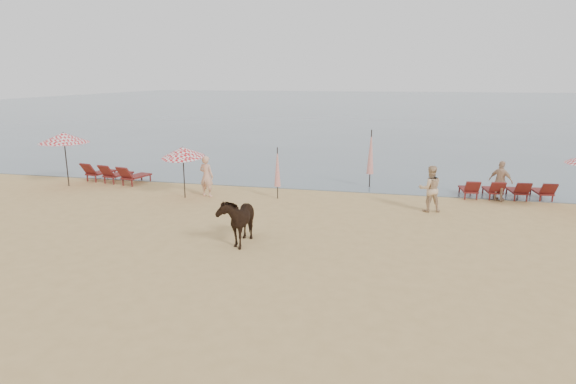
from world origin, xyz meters
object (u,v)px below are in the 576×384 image
Objects in this scene: cow at (238,219)px; beachgoer_right_b at (501,181)px; umbrella_open_left_a at (64,138)px; beachgoer_right_a at (430,189)px; beachgoer_left at (206,176)px; umbrella_closed_left at (277,167)px; umbrella_closed_right at (371,152)px; lounger_cluster_left at (115,173)px; umbrella_open_left_b at (183,152)px; lounger_cluster_right at (506,190)px.

beachgoer_right_b reaches higher than cow.
beachgoer_right_a is at bearing 19.29° from umbrella_open_left_a.
umbrella_open_left_a reaches higher than beachgoer_right_a.
beachgoer_right_b is (11.63, 1.90, -0.04)m from beachgoer_left.
umbrella_closed_left is 4.53m from umbrella_closed_right.
umbrella_open_left_b is (4.41, -1.93, 1.45)m from lounger_cluster_left.
lounger_cluster_left is 1.82× the size of beachgoer_right_a.
beachgoer_right_b is at bearing -133.84° from lounger_cluster_right.
cow is at bearing -112.12° from umbrella_closed_right.
lounger_cluster_left is 17.19m from lounger_cluster_right.
beachgoer_right_a is (14.04, -1.82, 0.42)m from lounger_cluster_left.
cow is at bearing -7.27° from umbrella_open_left_a.
lounger_cluster_left is at bearing -20.63° from beachgoer_right_a.
lounger_cluster_right is at bearing 0.50° from umbrella_open_left_b.
umbrella_open_left_a reaches higher than lounger_cluster_right.
beachgoer_right_a is (5.73, 4.85, 0.12)m from cow.
umbrella_closed_left reaches higher than beachgoer_left.
umbrella_closed_right is (13.32, 2.72, -0.60)m from umbrella_open_left_a.
umbrella_closed_left is at bearing 2.98° from lounger_cluster_left.
umbrella_open_left_a is at bearing 179.29° from umbrella_closed_left.
umbrella_closed_left is 1.23× the size of beachgoer_right_a.
lounger_cluster_left is 1.83× the size of beachgoer_left.
umbrella_open_left_b is at bearing -173.38° from lounger_cluster_right.
beachgoer_right_b reaches higher than lounger_cluster_right.
beachgoer_left reaches higher than cow.
beachgoer_right_a is (-3.13, -2.59, 0.48)m from lounger_cluster_right.
cow is (0.16, -5.42, -0.56)m from umbrella_closed_left.
umbrella_closed_left is 8.86m from beachgoer_right_b.
umbrella_open_left_b reaches higher than beachgoer_right_b.
umbrella_open_left_b is 1.34× the size of beachgoer_right_b.
umbrella_open_left_b is at bearing -154.13° from umbrella_closed_right.
lounger_cluster_left is at bearing 56.21° from umbrella_open_left_a.
umbrella_open_left_a is at bearing 39.34° from beachgoer_right_b.
cow is at bearing -61.97° from umbrella_open_left_b.
lounger_cluster_left is 11.83m from umbrella_closed_right.
umbrella_open_left_b reaches higher than lounger_cluster_left.
lounger_cluster_left is at bearing 139.41° from cow.
umbrella_closed_right is at bearing 66.06° from cow.
lounger_cluster_left is 5.02m from umbrella_open_left_b.
umbrella_closed_right is at bearing 33.35° from umbrella_open_left_a.
umbrella_closed_right reaches higher than cow.
lounger_cluster_left is at bearing 177.24° from lounger_cluster_right.
umbrella_open_left_a is (-1.65, -1.13, 1.75)m from lounger_cluster_left.
umbrella_open_left_a is 0.94× the size of umbrella_closed_right.
cow is 1.08× the size of beachgoer_right_b.
beachgoer_left reaches higher than lounger_cluster_left.
beachgoer_right_a is at bearing -169.89° from beachgoer_left.
beachgoer_left is at bearing -4.72° from lounger_cluster_left.
umbrella_closed_left reaches higher than beachgoer_right_b.
beachgoer_left is at bearing -15.08° from beachgoer_right_a.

